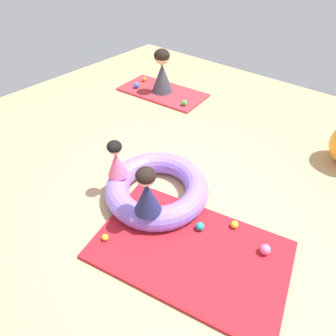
% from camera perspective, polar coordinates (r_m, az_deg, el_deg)
% --- Properties ---
extents(ground_plane, '(8.00, 8.00, 0.00)m').
position_cam_1_polar(ground_plane, '(3.58, -0.54, -4.27)').
color(ground_plane, tan).
extents(gym_mat_center_rear, '(2.11, 1.55, 0.04)m').
position_cam_1_polar(gym_mat_center_rear, '(3.01, 4.31, -15.84)').
color(gym_mat_center_rear, '#B21923').
rests_on(gym_mat_center_rear, ground).
extents(gym_mat_near_left, '(1.72, 0.98, 0.04)m').
position_cam_1_polar(gym_mat_near_left, '(5.78, -1.12, 14.75)').
color(gym_mat_near_left, red).
rests_on(gym_mat_near_left, ground).
extents(inflatable_cushion, '(1.22, 1.22, 0.27)m').
position_cam_1_polar(inflatable_cushion, '(3.41, -2.17, -3.94)').
color(inflatable_cushion, '#8466E0').
rests_on(inflatable_cushion, ground).
extents(child_in_pink, '(0.30, 0.30, 0.46)m').
position_cam_1_polar(child_in_pink, '(3.29, -10.21, 1.75)').
color(child_in_pink, '#E5608E').
rests_on(child_in_pink, inflatable_cushion).
extents(child_in_navy, '(0.38, 0.38, 0.55)m').
position_cam_1_polar(child_in_navy, '(2.81, -4.20, -4.56)').
color(child_in_navy, navy).
rests_on(child_in_navy, inflatable_cushion).
extents(adult_seated, '(0.56, 0.56, 0.79)m').
position_cam_1_polar(adult_seated, '(5.61, -1.18, 18.48)').
color(adult_seated, '#383842').
rests_on(adult_seated, gym_mat_near_left).
extents(play_ball_yellow, '(0.08, 0.08, 0.08)m').
position_cam_1_polar(play_ball_yellow, '(3.19, 13.01, -10.82)').
color(play_ball_yellow, yellow).
rests_on(play_ball_yellow, gym_mat_center_rear).
extents(play_ball_red, '(0.08, 0.08, 0.08)m').
position_cam_1_polar(play_ball_red, '(6.00, -2.21, 16.39)').
color(play_ball_red, red).
rests_on(play_ball_red, gym_mat_near_left).
extents(play_ball_blue, '(0.11, 0.11, 0.11)m').
position_cam_1_polar(play_ball_blue, '(5.91, -6.26, 15.93)').
color(play_ball_blue, blue).
rests_on(play_ball_blue, gym_mat_near_left).
extents(play_ball_pink, '(0.11, 0.11, 0.11)m').
position_cam_1_polar(play_ball_pink, '(3.07, 18.66, -15.00)').
color(play_ball_pink, pink).
rests_on(play_ball_pink, gym_mat_center_rear).
extents(play_ball_orange, '(0.09, 0.09, 0.09)m').
position_cam_1_polar(play_ball_orange, '(6.19, -4.73, 17.09)').
color(play_ball_orange, orange).
rests_on(play_ball_orange, gym_mat_near_left).
extents(play_ball_teal, '(0.09, 0.09, 0.09)m').
position_cam_1_polar(play_ball_teal, '(3.11, 6.34, -11.39)').
color(play_ball_teal, teal).
rests_on(play_ball_teal, gym_mat_center_rear).
extents(play_ball_green, '(0.10, 0.10, 0.10)m').
position_cam_1_polar(play_ball_green, '(5.25, 3.22, 12.76)').
color(play_ball_green, green).
rests_on(play_ball_green, gym_mat_near_left).
extents(play_ball_yellow_second, '(0.07, 0.07, 0.07)m').
position_cam_1_polar(play_ball_yellow_second, '(3.09, -12.29, -13.23)').
color(play_ball_yellow_second, yellow).
rests_on(play_ball_yellow_second, gym_mat_center_rear).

